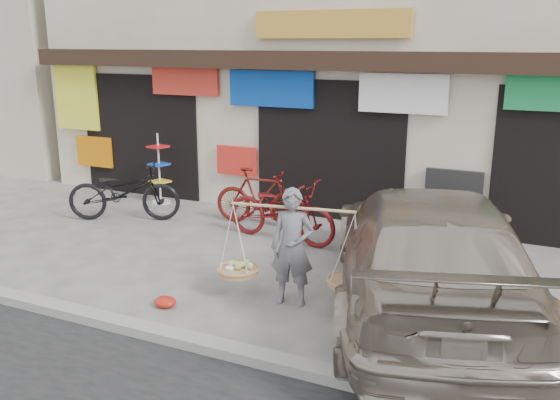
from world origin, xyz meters
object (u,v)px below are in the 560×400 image
at_px(bike_1, 260,197).
at_px(bike_2, 281,210).
at_px(street_vendor, 292,252).
at_px(bike_0, 124,191).
at_px(display_rack, 160,175).
at_px(suv, 427,251).

height_order(bike_1, bike_2, bike_2).
xyz_separation_m(street_vendor, bike_0, (-4.52, 2.14, -0.15)).
bearing_deg(display_rack, suv, -25.06).
xyz_separation_m(bike_2, suv, (2.86, -1.77, 0.26)).
bearing_deg(display_rack, bike_0, -84.73).
bearing_deg(bike_0, bike_2, -111.29).
distance_m(bike_1, display_rack, 2.73).
xyz_separation_m(street_vendor, display_rack, (-4.64, 3.47, -0.11)).
height_order(bike_0, suv, suv).
bearing_deg(display_rack, bike_2, -18.88).
height_order(street_vendor, suv, suv).
height_order(street_vendor, display_rack, street_vendor).
bearing_deg(bike_0, suv, -128.67).
xyz_separation_m(bike_0, suv, (6.16, -1.61, 0.24)).
relative_size(street_vendor, bike_1, 1.13).
relative_size(bike_1, suv, 0.30).
relative_size(bike_0, suv, 0.36).
distance_m(bike_1, bike_2, 1.00).
xyz_separation_m(bike_1, bike_2, (0.74, -0.66, 0.01)).
bearing_deg(bike_0, street_vendor, -139.36).
bearing_deg(suv, bike_2, -49.48).
relative_size(bike_1, display_rack, 1.20).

